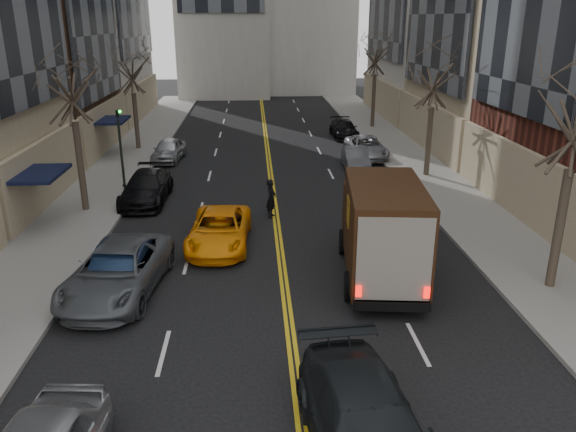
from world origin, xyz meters
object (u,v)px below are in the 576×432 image
Objects in this scene: taxi at (219,230)px; pedestrian at (271,198)px; ups_truck at (382,230)px; observer_sedan at (367,430)px.

taxi is 2.80× the size of pedestrian.
pedestrian is (-3.55, 6.52, -0.87)m from ups_truck.
pedestrian is at bearing 124.58° from ups_truck.
taxi is (-3.56, 11.77, -0.12)m from observer_sedan.
observer_sedan is at bearing -69.89° from taxi.
observer_sedan is 1.16× the size of taxi.
observer_sedan reaches higher than taxi.
taxi is (-5.71, 3.22, -1.07)m from ups_truck.
ups_truck is 1.33× the size of taxi.
ups_truck reaches higher than pedestrian.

